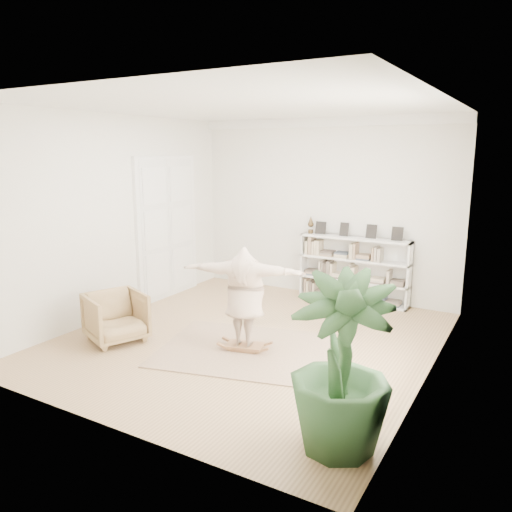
{
  "coord_description": "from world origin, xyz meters",
  "views": [
    {
      "loc": [
        3.86,
        -6.49,
        2.95
      ],
      "look_at": [
        -0.11,
        0.4,
        1.28
      ],
      "focal_mm": 35.0,
      "sensor_mm": 36.0,
      "label": 1
    }
  ],
  "objects_px": {
    "bookshelf": "(354,270)",
    "rocker_board": "(245,346)",
    "armchair": "(116,317)",
    "person": "(245,294)",
    "houseplant": "(340,364)"
  },
  "relations": [
    {
      "from": "rocker_board",
      "to": "person",
      "type": "bearing_deg",
      "value": -14.18
    },
    {
      "from": "bookshelf",
      "to": "houseplant",
      "type": "bearing_deg",
      "value": -72.52
    },
    {
      "from": "rocker_board",
      "to": "houseplant",
      "type": "xyz_separation_m",
      "value": [
        2.12,
        -1.69,
        0.84
      ]
    },
    {
      "from": "armchair",
      "to": "rocker_board",
      "type": "distance_m",
      "value": 2.1
    },
    {
      "from": "bookshelf",
      "to": "rocker_board",
      "type": "distance_m",
      "value": 3.35
    },
    {
      "from": "houseplant",
      "to": "rocker_board",
      "type": "bearing_deg",
      "value": 141.47
    },
    {
      "from": "bookshelf",
      "to": "houseplant",
      "type": "xyz_separation_m",
      "value": [
        1.56,
        -4.94,
        0.27
      ]
    },
    {
      "from": "rocker_board",
      "to": "person",
      "type": "xyz_separation_m",
      "value": [
        0.0,
        0.0,
        0.82
      ]
    },
    {
      "from": "bookshelf",
      "to": "armchair",
      "type": "xyz_separation_m",
      "value": [
        -2.54,
        -3.92,
        -0.25
      ]
    },
    {
      "from": "armchair",
      "to": "rocker_board",
      "type": "height_order",
      "value": "armchair"
    },
    {
      "from": "person",
      "to": "rocker_board",
      "type": "bearing_deg",
      "value": -14.18
    },
    {
      "from": "armchair",
      "to": "houseplant",
      "type": "distance_m",
      "value": 4.25
    },
    {
      "from": "houseplant",
      "to": "person",
      "type": "bearing_deg",
      "value": 141.47
    },
    {
      "from": "person",
      "to": "houseplant",
      "type": "distance_m",
      "value": 2.71
    },
    {
      "from": "bookshelf",
      "to": "person",
      "type": "bearing_deg",
      "value": -99.89
    }
  ]
}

